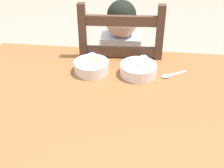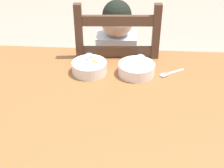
{
  "view_description": "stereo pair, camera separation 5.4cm",
  "coord_description": "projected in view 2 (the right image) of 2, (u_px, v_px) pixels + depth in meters",
  "views": [
    {
      "loc": [
        0.12,
        -0.99,
        1.47
      ],
      "look_at": [
        -0.01,
        0.07,
        0.77
      ],
      "focal_mm": 49.52,
      "sensor_mm": 36.0,
      "label": 1
    },
    {
      "loc": [
        0.07,
        -1.0,
        1.47
      ],
      "look_at": [
        -0.01,
        0.07,
        0.77
      ],
      "focal_mm": 49.52,
      "sensor_mm": 36.0,
      "label": 2
    }
  ],
  "objects": [
    {
      "name": "bowl_of_carrots",
      "position": [
        89.0,
        67.0,
        1.44
      ],
      "size": [
        0.16,
        0.16,
        0.05
      ],
      "color": "white",
      "rests_on": "dining_table"
    },
    {
      "name": "bowl_of_peas",
      "position": [
        137.0,
        69.0,
        1.43
      ],
      "size": [
        0.17,
        0.17,
        0.06
      ],
      "color": "white",
      "rests_on": "dining_table"
    },
    {
      "name": "spoon",
      "position": [
        167.0,
        74.0,
        1.44
      ],
      "size": [
        0.13,
        0.09,
        0.01
      ],
      "color": "silver",
      "rests_on": "dining_table"
    },
    {
      "name": "child_figure",
      "position": [
        116.0,
        59.0,
        1.74
      ],
      "size": [
        0.32,
        0.31,
        0.97
      ],
      "color": "silver",
      "rests_on": "ground"
    },
    {
      "name": "dining_table",
      "position": [
        113.0,
        122.0,
        1.3
      ],
      "size": [
        1.35,
        0.99,
        0.72
      ],
      "color": "#955D33",
      "rests_on": "ground"
    },
    {
      "name": "dining_chair",
      "position": [
        117.0,
        83.0,
        1.84
      ],
      "size": [
        0.45,
        0.45,
        1.0
      ],
      "color": "#4D3324",
      "rests_on": "ground"
    }
  ]
}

